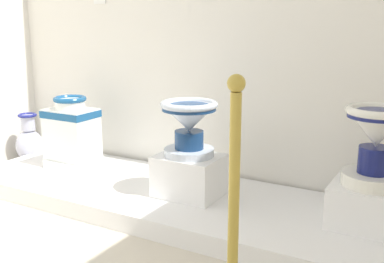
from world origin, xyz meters
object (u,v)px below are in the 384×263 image
object	(u,v)px
decorative_vase_corner	(30,143)
plinth_block_leftmost	(74,162)
antique_toilet_leftmost	(72,128)
plinth_block_squat_floral	(370,206)
antique_toilet_broad_patterned	(189,121)
antique_toilet_squat_floral	(376,138)
plinth_block_broad_patterned	(189,175)

from	to	relation	value
decorative_vase_corner	plinth_block_leftmost	bearing A→B (deg)	-11.19
antique_toilet_leftmost	plinth_block_squat_floral	distance (m)	2.11
antique_toilet_broad_patterned	plinth_block_squat_floral	distance (m)	1.11
antique_toilet_squat_floral	plinth_block_leftmost	bearing A→B (deg)	179.59
plinth_block_broad_patterned	antique_toilet_squat_floral	distance (m)	1.11
plinth_block_broad_patterned	antique_toilet_broad_patterned	world-z (taller)	antique_toilet_broad_patterned
plinth_block_leftmost	antique_toilet_leftmost	xyz separation A→B (m)	(0.00, 0.00, 0.26)
plinth_block_leftmost	antique_toilet_squat_floral	xyz separation A→B (m)	(2.10, -0.02, 0.45)
antique_toilet_squat_floral	decorative_vase_corner	xyz separation A→B (m)	(-2.69, 0.13, -0.41)
plinth_block_leftmost	decorative_vase_corner	xyz separation A→B (m)	(-0.59, 0.12, 0.04)
antique_toilet_broad_patterned	antique_toilet_squat_floral	world-z (taller)	antique_toilet_squat_floral
plinth_block_broad_patterned	plinth_block_squat_floral	xyz separation A→B (m)	(1.05, 0.08, -0.01)
antique_toilet_broad_patterned	plinth_block_squat_floral	bearing A→B (deg)	4.28
decorative_vase_corner	antique_toilet_squat_floral	bearing A→B (deg)	-2.82
plinth_block_squat_floral	antique_toilet_squat_floral	xyz separation A→B (m)	(0.00, 0.00, 0.36)
plinth_block_broad_patterned	antique_toilet_squat_floral	xyz separation A→B (m)	(1.05, 0.08, 0.35)
antique_toilet_broad_patterned	decorative_vase_corner	distance (m)	1.70
plinth_block_leftmost	plinth_block_squat_floral	distance (m)	2.10
plinth_block_broad_patterned	plinth_block_leftmost	bearing A→B (deg)	174.91
plinth_block_broad_patterned	decorative_vase_corner	world-z (taller)	decorative_vase_corner
plinth_block_squat_floral	antique_toilet_squat_floral	bearing A→B (deg)	45.00
plinth_block_broad_patterned	plinth_block_squat_floral	world-z (taller)	plinth_block_broad_patterned
plinth_block_leftmost	plinth_block_squat_floral	xyz separation A→B (m)	(2.10, -0.02, 0.08)
antique_toilet_squat_floral	decorative_vase_corner	bearing A→B (deg)	177.18
antique_toilet_squat_floral	decorative_vase_corner	size ratio (longest dim) A/B	0.96
antique_toilet_leftmost	plinth_block_broad_patterned	world-z (taller)	antique_toilet_leftmost
plinth_block_broad_patterned	decorative_vase_corner	distance (m)	1.66
plinth_block_leftmost	antique_toilet_broad_patterned	distance (m)	1.14
plinth_block_broad_patterned	decorative_vase_corner	size ratio (longest dim) A/B	0.90
plinth_block_leftmost	decorative_vase_corner	world-z (taller)	decorative_vase_corner
plinth_block_leftmost	antique_toilet_broad_patterned	size ratio (longest dim) A/B	0.93
antique_toilet_leftmost	plinth_block_squat_floral	world-z (taller)	antique_toilet_leftmost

